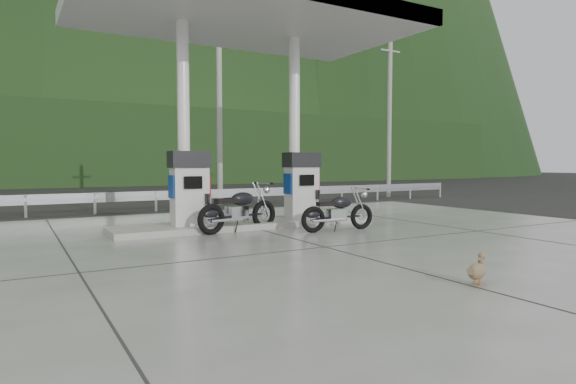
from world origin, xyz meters
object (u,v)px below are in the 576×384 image
gas_pump_right (302,185)px  gas_pump_left (190,188)px  motorcycle_left (239,210)px  duck (477,272)px  motorcycle_right (338,212)px

gas_pump_right → gas_pump_left: bearing=180.0°
motorcycle_left → duck: size_ratio=4.30×
gas_pump_left → motorcycle_right: bearing=-28.5°
gas_pump_right → motorcycle_right: 1.83m
gas_pump_left → motorcycle_left: size_ratio=0.83×
gas_pump_right → duck: gas_pump_right is taller
motorcycle_left → motorcycle_right: size_ratio=1.13×
motorcycle_left → gas_pump_right: bearing=2.6°
gas_pump_left → duck: bearing=-76.2°
gas_pump_left → gas_pump_right: bearing=0.0°
gas_pump_left → motorcycle_left: (1.03, -0.61, -0.54)m
gas_pump_right → duck: 7.19m
motorcycle_left → duck: (0.68, -6.37, -0.33)m
gas_pump_left → gas_pump_right: 3.20m
motorcycle_left → motorcycle_right: motorcycle_left is taller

